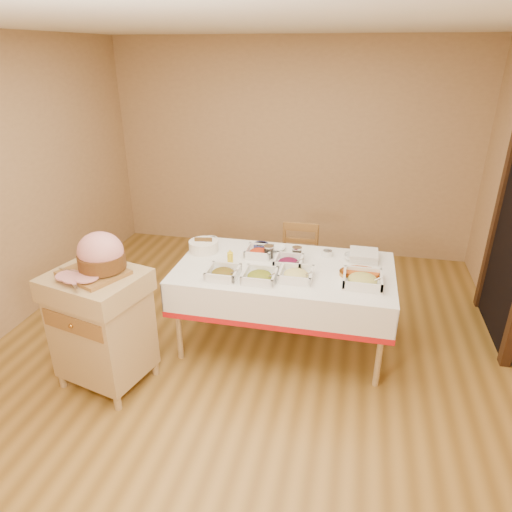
{
  "coord_description": "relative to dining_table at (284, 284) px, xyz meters",
  "views": [
    {
      "loc": [
        0.82,
        -3.14,
        2.44
      ],
      "look_at": [
        0.07,
        0.2,
        0.88
      ],
      "focal_mm": 32.0,
      "sensor_mm": 36.0,
      "label": 1
    }
  ],
  "objects": [
    {
      "name": "preserve_jar_left",
      "position": [
        -0.17,
        0.15,
        0.21
      ],
      "size": [
        0.09,
        0.09,
        0.11
      ],
      "color": "silver",
      "rests_on": "dining_table"
    },
    {
      "name": "brass_platter",
      "position": [
        0.63,
        -0.03,
        0.18
      ],
      "size": [
        0.35,
        0.25,
        0.05
      ],
      "color": "#B67F33",
      "rests_on": "dining_table"
    },
    {
      "name": "serving_dish_e",
      "position": [
        -0.26,
        0.18,
        0.2
      ],
      "size": [
        0.24,
        0.23,
        0.11
      ],
      "color": "white",
      "rests_on": "dining_table"
    },
    {
      "name": "dining_table",
      "position": [
        0.0,
        0.0,
        0.0
      ],
      "size": [
        1.82,
        1.02,
        0.76
      ],
      "color": "tan",
      "rests_on": "ground"
    },
    {
      "name": "dining_chair",
      "position": [
        0.03,
        0.7,
        -0.16
      ],
      "size": [
        0.39,
        0.37,
        0.86
      ],
      "color": "olive",
      "rests_on": "ground"
    },
    {
      "name": "bread_basket",
      "position": [
        -0.78,
        0.17,
        0.21
      ],
      "size": [
        0.27,
        0.27,
        0.12
      ],
      "color": "white",
      "rests_on": "dining_table"
    },
    {
      "name": "serving_dish_d",
      "position": [
        0.64,
        -0.17,
        0.2
      ],
      "size": [
        0.3,
        0.3,
        0.11
      ],
      "color": "white",
      "rests_on": "dining_table"
    },
    {
      "name": "preserve_jar_right",
      "position": [
        0.08,
        0.19,
        0.21
      ],
      "size": [
        0.09,
        0.09,
        0.11
      ],
      "color": "silver",
      "rests_on": "dining_table"
    },
    {
      "name": "small_bowl_right",
      "position": [
        0.33,
        0.31,
        0.19
      ],
      "size": [
        0.1,
        0.1,
        0.05
      ],
      "color": "white",
      "rests_on": "dining_table"
    },
    {
      "name": "serving_dish_b",
      "position": [
        -0.16,
        -0.28,
        0.2
      ],
      "size": [
        0.26,
        0.26,
        0.11
      ],
      "color": "white",
      "rests_on": "dining_table"
    },
    {
      "name": "plate_stack",
      "position": [
        0.65,
        0.3,
        0.2
      ],
      "size": [
        0.24,
        0.24,
        0.07
      ],
      "color": "white",
      "rests_on": "dining_table"
    },
    {
      "name": "small_bowl_left",
      "position": [
        -0.77,
        0.34,
        0.2
      ],
      "size": [
        0.13,
        0.13,
        0.06
      ],
      "color": "white",
      "rests_on": "dining_table"
    },
    {
      "name": "bowl_white_imported",
      "position": [
        -0.12,
        0.33,
        0.18
      ],
      "size": [
        0.14,
        0.14,
        0.04
      ],
      "primitive_type": "imported",
      "rotation": [
        0.0,
        0.0,
        -0.0
      ],
      "color": "white",
      "rests_on": "dining_table"
    },
    {
      "name": "bowl_small_imported",
      "position": [
        0.56,
        0.27,
        0.19
      ],
      "size": [
        0.22,
        0.22,
        0.05
      ],
      "primitive_type": "imported",
      "rotation": [
        0.0,
        0.0,
        0.42
      ],
      "color": "white",
      "rests_on": "dining_table"
    },
    {
      "name": "serving_dish_f",
      "position": [
        0.03,
        0.03,
        0.2
      ],
      "size": [
        0.25,
        0.24,
        0.11
      ],
      "color": "white",
      "rests_on": "dining_table"
    },
    {
      "name": "ham_on_board",
      "position": [
        -1.22,
        -0.79,
        0.49
      ],
      "size": [
        0.47,
        0.45,
        0.31
      ],
      "color": "olive",
      "rests_on": "butcher_cart"
    },
    {
      "name": "small_bowl_mid",
      "position": [
        -0.27,
        0.31,
        0.19
      ],
      "size": [
        0.14,
        0.14,
        0.06
      ],
      "color": "navy",
      "rests_on": "dining_table"
    },
    {
      "name": "room_shell",
      "position": [
        -0.3,
        -0.3,
        0.7
      ],
      "size": [
        5.0,
        5.0,
        5.0
      ],
      "color": "olive",
      "rests_on": "ground"
    },
    {
      "name": "serving_dish_c",
      "position": [
        0.12,
        -0.19,
        0.2
      ],
      "size": [
        0.26,
        0.26,
        0.11
      ],
      "color": "white",
      "rests_on": "dining_table"
    },
    {
      "name": "serving_dish_a",
      "position": [
        -0.46,
        -0.29,
        0.2
      ],
      "size": [
        0.26,
        0.25,
        0.11
      ],
      "color": "white",
      "rests_on": "dining_table"
    },
    {
      "name": "mustard_bottle",
      "position": [
        -0.45,
        -0.09,
        0.23
      ],
      "size": [
        0.05,
        0.05,
        0.16
      ],
      "color": "yellow",
      "rests_on": "dining_table"
    },
    {
      "name": "butcher_cart",
      "position": [
        -1.27,
        -0.83,
        -0.06
      ],
      "size": [
        0.79,
        0.7,
        0.95
      ],
      "color": "tan",
      "rests_on": "ground"
    }
  ]
}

